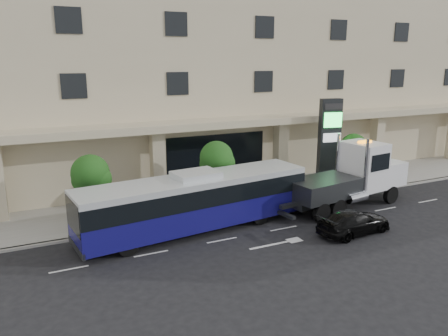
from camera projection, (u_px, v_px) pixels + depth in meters
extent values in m
plane|color=black|center=(270.00, 220.00, 26.93)|extent=(120.00, 120.00, 0.00)
cube|color=gray|center=(234.00, 197.00, 31.29)|extent=(120.00, 6.00, 0.15)
cube|color=gray|center=(254.00, 209.00, 28.66)|extent=(120.00, 0.30, 0.15)
cube|color=#C0B190|center=(181.00, 55.00, 38.11)|extent=(60.00, 15.00, 20.00)
cube|color=#C0B190|center=(223.00, 123.00, 31.64)|extent=(60.00, 2.80, 0.50)
cube|color=black|center=(217.00, 160.00, 33.40)|extent=(8.00, 0.12, 4.00)
cube|color=#C0B190|center=(158.00, 164.00, 30.18)|extent=(0.90, 0.90, 4.90)
cube|color=#C0B190|center=(281.00, 152.00, 34.34)|extent=(0.90, 0.90, 4.90)
cube|color=#C0B190|center=(377.00, 142.00, 38.51)|extent=(0.90, 0.90, 4.90)
cylinder|color=#422B19|center=(92.00, 202.00, 25.55)|extent=(0.14, 0.14, 2.80)
sphere|color=#1F3F12|center=(90.00, 173.00, 25.13)|extent=(2.20, 2.20, 2.20)
sphere|color=#1F3F12|center=(97.00, 179.00, 25.18)|extent=(1.65, 1.65, 1.65)
sphere|color=#1F3F12|center=(85.00, 180.00, 25.28)|extent=(1.54, 1.54, 1.54)
cylinder|color=#422B19|center=(217.00, 184.00, 28.86)|extent=(0.14, 0.14, 2.94)
sphere|color=#1F3F12|center=(216.00, 158.00, 28.43)|extent=(2.20, 2.20, 2.20)
sphere|color=#1F3F12|center=(223.00, 163.00, 28.48)|extent=(1.65, 1.65, 1.65)
sphere|color=#1F3F12|center=(211.00, 164.00, 28.58)|extent=(1.54, 1.54, 1.54)
cylinder|color=#422B19|center=(352.00, 168.00, 33.67)|extent=(0.14, 0.14, 2.73)
sphere|color=#1F3F12|center=(354.00, 147.00, 33.27)|extent=(2.00, 2.00, 2.00)
sphere|color=#1F3F12|center=(359.00, 151.00, 33.32)|extent=(1.50, 1.50, 1.50)
sphere|color=#1F3F12|center=(348.00, 151.00, 33.41)|extent=(1.40, 1.40, 1.40)
cylinder|color=black|center=(128.00, 245.00, 21.96)|extent=(1.18, 0.47, 1.15)
cylinder|color=black|center=(113.00, 229.00, 23.95)|extent=(1.18, 0.47, 1.15)
cylinder|color=black|center=(260.00, 215.00, 26.19)|extent=(1.18, 0.47, 1.15)
cylinder|color=black|center=(238.00, 204.00, 28.18)|extent=(1.18, 0.47, 1.15)
cube|color=navy|center=(197.00, 212.00, 25.18)|extent=(14.00, 4.39, 1.38)
cube|color=black|center=(196.00, 192.00, 24.89)|extent=(14.01, 4.43, 1.03)
cube|color=silver|center=(196.00, 180.00, 24.72)|extent=(14.00, 4.39, 0.34)
cube|color=silver|center=(196.00, 175.00, 24.64)|extent=(2.71, 2.11, 0.34)
cube|color=#2D3033|center=(76.00, 247.00, 21.82)|extent=(0.46, 2.87, 0.34)
cube|color=#2D3033|center=(288.00, 202.00, 28.81)|extent=(0.46, 2.87, 0.34)
cube|color=#2D3033|center=(347.00, 194.00, 29.26)|extent=(9.33, 2.33, 0.44)
cube|color=white|center=(383.00, 172.00, 30.89)|extent=(2.50, 2.78, 1.64)
cube|color=silver|center=(392.00, 170.00, 31.47)|extent=(0.37, 2.17, 1.31)
cube|color=white|center=(363.00, 165.00, 29.55)|extent=(2.53, 3.00, 3.16)
cube|color=black|center=(373.00, 157.00, 29.98)|extent=(0.42, 2.39, 1.31)
cylinder|color=silver|center=(366.00, 167.00, 27.87)|extent=(0.22, 0.22, 3.71)
cylinder|color=silver|center=(337.00, 160.00, 29.82)|extent=(0.22, 0.22, 3.71)
cube|color=#2D3033|center=(323.00, 188.00, 27.82)|extent=(4.89, 3.21, 1.20)
cube|color=#2D3033|center=(292.00, 205.00, 26.59)|extent=(1.77, 0.54, 0.24)
cube|color=#2D3033|center=(283.00, 214.00, 26.34)|extent=(0.54, 1.98, 0.20)
cube|color=orange|center=(365.00, 142.00, 29.16)|extent=(1.02, 0.51, 0.15)
cylinder|color=black|center=(391.00, 195.00, 30.05)|extent=(1.24, 0.51, 1.20)
cylinder|color=black|center=(364.00, 187.00, 31.91)|extent=(1.24, 0.51, 1.20)
cylinder|color=black|center=(338.00, 208.00, 27.27)|extent=(1.24, 0.51, 1.20)
cylinder|color=black|center=(312.00, 199.00, 29.13)|extent=(1.24, 0.51, 1.20)
cylinder|color=black|center=(322.00, 213.00, 26.52)|extent=(1.24, 0.51, 1.20)
cylinder|color=black|center=(296.00, 203.00, 28.37)|extent=(1.24, 0.51, 1.20)
imported|color=black|center=(354.00, 222.00, 24.77)|extent=(4.81, 2.29, 1.36)
cube|color=black|center=(329.00, 143.00, 33.23)|extent=(1.74, 0.85, 6.67)
cube|color=#25E24E|center=(333.00, 120.00, 32.53)|extent=(1.43, 0.32, 1.11)
cube|color=silver|center=(332.00, 138.00, 32.85)|extent=(1.43, 0.32, 0.67)
cube|color=#262628|center=(334.00, 107.00, 32.29)|extent=(1.43, 0.32, 0.44)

